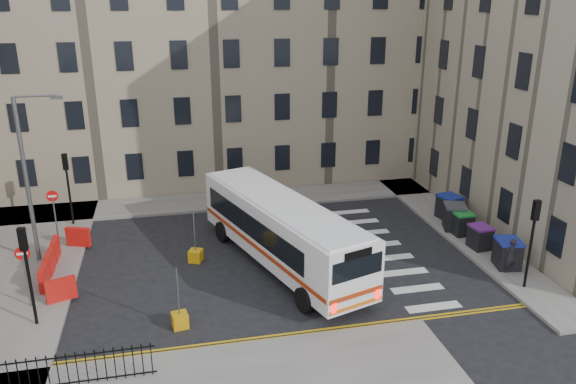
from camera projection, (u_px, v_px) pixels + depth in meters
name	position (u px, v px, depth m)	size (l,w,h in m)	color
ground	(306.00, 255.00, 28.32)	(120.00, 120.00, 0.00)	black
pavement_north	(180.00, 204.00, 34.99)	(36.00, 3.20, 0.15)	slate
pavement_east	(435.00, 211.00, 33.80)	(2.40, 26.00, 0.15)	slate
pavement_west	(13.00, 273.00, 26.37)	(6.00, 22.00, 0.15)	slate
terrace_north	(153.00, 53.00, 38.30)	(38.30, 10.80, 17.20)	gray
traffic_light_east	(533.00, 230.00, 24.04)	(0.28, 0.22, 4.10)	black
traffic_light_nw	(67.00, 178.00, 30.91)	(0.28, 0.22, 4.10)	black
traffic_light_sw	(26.00, 262.00, 21.24)	(0.28, 0.22, 4.10)	black
streetlamp	(26.00, 179.00, 26.08)	(0.50, 0.22, 8.14)	#595B5E
no_entry_north	(54.00, 205.00, 29.23)	(0.60, 0.08, 3.00)	#595B5E
no_entry_south	(24.00, 264.00, 22.79)	(0.60, 0.08, 3.00)	#595B5E
roadworks_barriers	(58.00, 262.00, 26.16)	(1.66, 6.26, 1.00)	red
iron_railings	(33.00, 375.00, 18.23)	(7.80, 0.04, 1.20)	black
bus	(281.00, 229.00, 26.73)	(6.25, 12.11, 3.24)	white
wheelie_bin_a	(508.00, 253.00, 26.57)	(1.33, 1.45, 1.38)	black
wheelie_bin_b	(480.00, 237.00, 28.58)	(1.04, 1.17, 1.20)	black
wheelie_bin_c	(461.00, 223.00, 30.28)	(0.99, 1.14, 1.26)	black
wheelie_bin_d	(454.00, 217.00, 30.89)	(1.48, 1.58, 1.42)	black
wheelie_bin_e	(449.00, 207.00, 32.35)	(1.31, 1.45, 1.39)	black
pedestrian	(510.00, 255.00, 26.01)	(0.61, 0.40, 1.68)	black
bollard_yellow	(196.00, 256.00, 27.56)	(0.60, 0.60, 0.60)	#E19E0C
bollard_chevron	(180.00, 320.00, 22.10)	(0.60, 0.60, 0.60)	#C2870B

